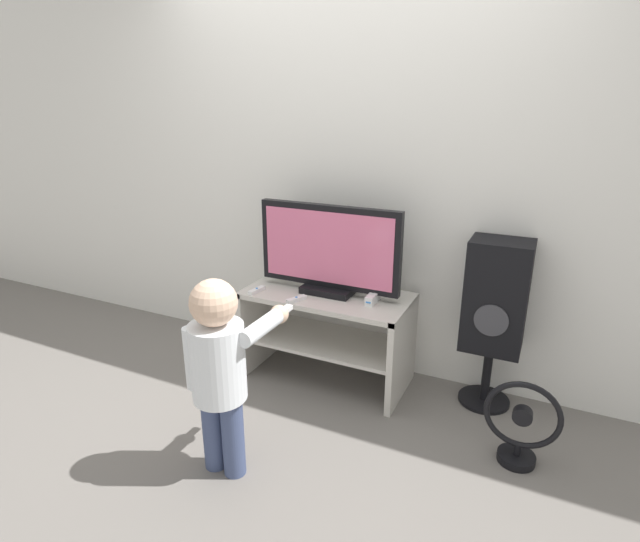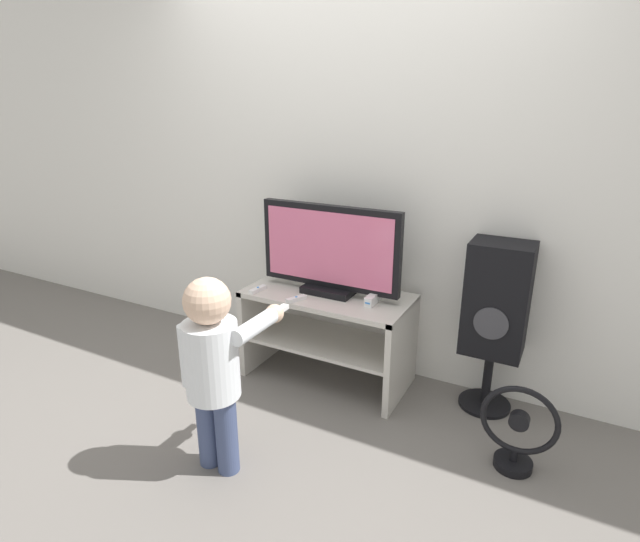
% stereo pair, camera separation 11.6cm
% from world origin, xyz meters
% --- Properties ---
extents(ground_plane, '(16.00, 16.00, 0.00)m').
position_xyz_m(ground_plane, '(0.00, 0.00, 0.00)').
color(ground_plane, slate).
extents(wall_back, '(10.00, 0.06, 2.60)m').
position_xyz_m(wall_back, '(0.00, 0.57, 1.30)').
color(wall_back, silver).
rests_on(wall_back, ground_plane).
extents(tv_stand, '(1.00, 0.49, 0.57)m').
position_xyz_m(tv_stand, '(0.00, 0.24, 0.37)').
color(tv_stand, beige).
rests_on(tv_stand, ground_plane).
extents(television, '(0.88, 0.20, 0.53)m').
position_xyz_m(television, '(0.00, 0.27, 0.83)').
color(television, black).
rests_on(television, tv_stand).
extents(game_console, '(0.05, 0.16, 0.05)m').
position_xyz_m(game_console, '(0.30, 0.23, 0.60)').
color(game_console, white).
rests_on(game_console, tv_stand).
extents(remote_primary, '(0.05, 0.13, 0.03)m').
position_xyz_m(remote_primary, '(-0.39, 0.08, 0.58)').
color(remote_primary, white).
rests_on(remote_primary, tv_stand).
extents(remote_secondary, '(0.08, 0.13, 0.03)m').
position_xyz_m(remote_secondary, '(-0.11, 0.06, 0.58)').
color(remote_secondary, white).
rests_on(remote_secondary, tv_stand).
extents(child, '(0.37, 0.53, 0.96)m').
position_xyz_m(child, '(-0.08, -0.72, 0.57)').
color(child, '#3F4C72').
rests_on(child, ground_plane).
extents(speaker_tower, '(0.32, 0.29, 0.98)m').
position_xyz_m(speaker_tower, '(0.95, 0.39, 0.64)').
color(speaker_tower, black).
rests_on(speaker_tower, ground_plane).
extents(floor_fan, '(0.36, 0.18, 0.44)m').
position_xyz_m(floor_fan, '(1.17, -0.07, 0.20)').
color(floor_fan, black).
rests_on(floor_fan, ground_plane).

